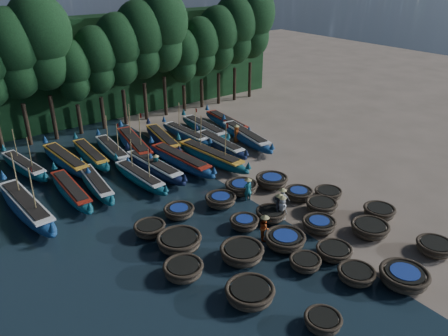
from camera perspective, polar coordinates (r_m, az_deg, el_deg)
ground at (r=29.40m, az=4.30°, el=-4.65°), size 120.00×120.00×0.00m
foliage_wall at (r=46.74m, az=-15.23°, el=12.54°), size 40.00×3.00×10.00m
coracle_1 at (r=20.73m, az=12.78°, el=-18.95°), size 2.02×2.02×0.66m
coracle_2 at (r=23.60m, az=16.88°, el=-13.16°), size 2.01×2.01×0.67m
coracle_3 at (r=24.07m, az=22.45°, el=-13.01°), size 2.66×2.66×0.83m
coracle_4 at (r=27.14m, az=25.82°, el=-9.25°), size 2.46×2.46×0.68m
coracle_5 at (r=21.52m, az=3.40°, el=-16.00°), size 2.63×2.63×0.79m
coracle_6 at (r=23.80m, az=10.55°, el=-12.06°), size 1.74×1.74×0.64m
coracle_7 at (r=24.92m, az=14.17°, el=-10.54°), size 2.45×2.45×0.65m
coracle_8 at (r=27.36m, az=18.53°, el=-7.51°), size 2.25×2.25×0.73m
coracle_9 at (r=29.26m, az=19.61°, el=-5.40°), size 2.15×2.15×0.74m
coracle_10 at (r=22.91m, az=-5.33°, el=-13.09°), size 2.11×2.11×0.79m
coracle_11 at (r=23.92m, az=2.35°, el=-11.02°), size 2.41×2.41×0.84m
coracle_12 at (r=25.19m, az=7.98°, el=-9.29°), size 2.46×2.46×0.77m
coracle_13 at (r=26.99m, az=12.30°, el=-7.20°), size 2.45×2.45×0.69m
coracle_14 at (r=28.81m, az=12.59°, el=-4.87°), size 2.04×2.04×0.80m
coracle_15 at (r=24.90m, az=-5.87°, el=-9.52°), size 2.85×2.85×0.83m
coracle_16 at (r=26.58m, az=2.66°, el=-7.14°), size 1.80×1.80×0.68m
coracle_17 at (r=27.48m, az=6.14°, el=-6.03°), size 1.96×1.96×0.73m
coracle_18 at (r=30.14m, az=9.70°, el=-3.32°), size 2.07×2.07×0.67m
coracle_19 at (r=30.62m, az=13.45°, el=-3.24°), size 2.22×2.22×0.65m
coracle_20 at (r=26.31m, az=-9.68°, el=-7.83°), size 2.29×2.29×0.73m
coracle_21 at (r=27.84m, az=-5.89°, el=-5.64°), size 2.30×2.30×0.68m
coracle_22 at (r=28.88m, az=-0.44°, el=-4.19°), size 2.07×2.07×0.73m
coracle_23 at (r=30.46m, az=2.29°, el=-2.52°), size 2.38×2.38×0.76m
coracle_24 at (r=31.48m, az=6.26°, el=-1.66°), size 2.45×2.45×0.77m
long_boat_0 at (r=30.48m, az=-24.41°, el=-4.57°), size 2.29×9.16×3.90m
long_boat_1 at (r=31.62m, az=-19.34°, el=-2.79°), size 1.46×7.64×1.35m
long_boat_2 at (r=32.11m, az=-16.39°, el=-1.96°), size 1.88×7.24×1.28m
long_boat_3 at (r=32.35m, az=-10.99°, el=-1.14°), size 1.73×7.28×3.10m
long_boat_4 at (r=33.62m, az=-9.13°, el=0.17°), size 2.09×8.11×1.43m
long_boat_5 at (r=34.45m, az=-5.73°, el=1.06°), size 2.23×8.50×1.50m
long_boat_6 at (r=34.95m, az=-1.75°, el=1.57°), size 2.53×8.63×3.69m
long_boat_7 at (r=37.44m, az=-0.58°, el=3.13°), size 1.49×7.72×1.36m
long_boat_8 at (r=39.02m, az=2.86°, el=4.15°), size 2.74×8.58×1.53m
long_boat_9 at (r=36.78m, az=-24.67°, el=0.26°), size 2.55×7.46×3.21m
long_boat_10 at (r=36.48m, az=-19.97°, el=1.00°), size 2.12×8.40×1.48m
long_boat_11 at (r=37.05m, az=-17.03°, el=1.71°), size 1.53×7.62×1.34m
long_boat_12 at (r=37.41m, az=-14.37°, el=2.28°), size 1.88×7.53×3.21m
long_boat_13 at (r=37.94m, az=-11.61°, el=3.04°), size 3.00×8.83×3.80m
long_boat_14 at (r=38.87m, az=-8.01°, el=3.77°), size 2.66×7.93×1.41m
long_boat_15 at (r=39.84m, az=-5.01°, el=4.42°), size 1.69×7.55×3.21m
long_boat_16 at (r=41.10m, az=-2.58°, el=5.22°), size 1.75×8.15×1.43m
long_boat_17 at (r=42.60m, az=0.34°, el=5.96°), size 2.12×7.96×1.41m
fisherman_0 at (r=27.40m, az=7.56°, el=-5.12°), size 0.56×0.81×1.80m
fisherman_1 at (r=29.33m, az=3.13°, el=-2.67°), size 0.66×0.52×1.79m
fisherman_2 at (r=25.49m, az=5.32°, el=-7.67°), size 0.87×0.92×1.70m
fisherman_3 at (r=27.52m, az=7.19°, el=-4.96°), size 1.22×1.13×1.85m
fisherman_4 at (r=28.00m, az=7.60°, el=-4.26°), size 1.11×0.81×1.95m
fisherman_5 at (r=33.39m, az=-8.83°, el=0.49°), size 1.45×0.62×1.71m
fisherman_6 at (r=39.03m, az=1.63°, el=4.58°), size 0.84×0.90×1.74m
tree_3 at (r=40.29m, az=-25.91°, el=13.37°), size 4.92×4.92×11.60m
tree_4 at (r=40.70m, az=-22.89°, el=14.98°), size 5.34×5.34×12.58m
tree_5 at (r=41.82m, az=-19.21°, el=11.96°), size 3.68×3.68×8.68m
tree_6 at (r=42.44m, az=-16.36°, el=13.45°), size 4.09×4.09×9.65m
tree_7 at (r=43.18m, az=-13.57°, el=14.87°), size 4.51×4.51×10.63m
tree_8 at (r=44.04m, az=-10.85°, el=16.19°), size 4.92×4.92×11.60m
tree_9 at (r=45.01m, az=-8.20°, el=17.43°), size 5.34×5.34×12.58m
tree_10 at (r=46.59m, az=-5.46°, el=14.46°), size 3.68×3.68×8.68m
tree_11 at (r=47.70m, az=-3.06°, el=15.61°), size 4.09×4.09×9.65m
tree_12 at (r=48.90m, az=-0.76°, el=16.69°), size 4.51×4.51×10.63m
tree_13 at (r=50.19m, az=1.45°, el=17.68°), size 4.92×4.92×11.60m
tree_14 at (r=51.56m, az=3.57°, el=18.60°), size 5.34×5.34×12.58m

